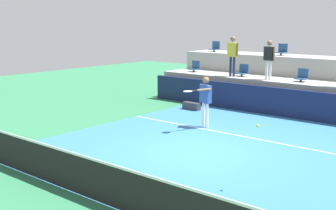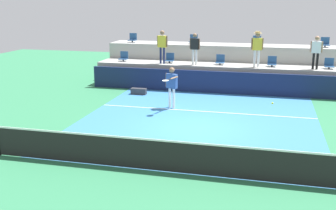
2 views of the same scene
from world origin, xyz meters
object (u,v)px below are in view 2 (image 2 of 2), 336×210
at_px(stadium_chair_lower_left, 170,59).
at_px(stadium_chair_lower_center, 220,60).
at_px(stadium_chair_lower_far_left, 124,57).
at_px(spectator_with_hat, 257,45).
at_px(spectator_leaning_on_rail, 316,50).
at_px(equipment_bag, 139,91).
at_px(stadium_chair_lower_right, 272,62).
at_px(stadium_chair_upper_right, 257,41).
at_px(spectator_in_white, 195,46).
at_px(stadium_chair_upper_left, 194,40).
at_px(stadium_chair_lower_far_right, 329,64).
at_px(spectator_in_grey, 162,44).
at_px(tennis_ball, 272,103).
at_px(tennis_player, 172,83).
at_px(stadium_chair_upper_far_right, 325,43).
at_px(stadium_chair_upper_far_left, 133,38).

relative_size(stadium_chair_lower_left, stadium_chair_lower_center, 1.00).
relative_size(stadium_chair_lower_far_left, stadium_chair_lower_center, 1.00).
distance_m(spectator_with_hat, spectator_leaning_on_rail, 2.79).
height_order(spectator_leaning_on_rail, equipment_bag, spectator_leaning_on_rail).
distance_m(stadium_chair_lower_left, stadium_chair_lower_right, 5.31).
xyz_separation_m(stadium_chair_upper_right, equipment_bag, (-5.42, -4.23, -2.16)).
xyz_separation_m(stadium_chair_lower_left, spectator_in_white, (1.41, -0.38, 0.75)).
bearing_deg(stadium_chair_lower_center, stadium_chair_lower_far_left, 180.00).
bearing_deg(stadium_chair_lower_left, stadium_chair_lower_center, 0.00).
relative_size(stadium_chair_upper_left, equipment_bag, 0.68).
relative_size(stadium_chair_upper_left, spectator_with_hat, 0.29).
bearing_deg(stadium_chair_lower_far_left, stadium_chair_lower_far_right, 0.00).
distance_m(spectator_in_grey, tennis_ball, 10.03).
bearing_deg(stadium_chair_lower_left, stadium_chair_lower_far_right, 0.00).
distance_m(tennis_player, spectator_in_grey, 4.65).
bearing_deg(stadium_chair_lower_far_right, spectator_leaning_on_rail, -151.12).
distance_m(spectator_in_white, equipment_bag, 3.77).
bearing_deg(stadium_chair_upper_far_right, tennis_player, -136.48).
bearing_deg(spectator_with_hat, stadium_chair_lower_far_right, 6.29).
distance_m(stadium_chair_upper_far_left, spectator_leaning_on_rail, 10.25).
relative_size(stadium_chair_upper_far_left, spectator_in_white, 0.32).
xyz_separation_m(stadium_chair_lower_far_left, stadium_chair_upper_far_right, (10.56, 1.80, 0.85)).
bearing_deg(stadium_chair_upper_far_left, stadium_chair_lower_far_right, -9.54).
relative_size(stadium_chair_upper_right, spectator_leaning_on_rail, 0.32).
relative_size(stadium_chair_upper_left, spectator_leaning_on_rail, 0.32).
bearing_deg(tennis_player, spectator_in_white, 87.22).
xyz_separation_m(stadium_chair_lower_far_right, spectator_in_grey, (-8.34, -0.38, 0.84)).
bearing_deg(spectator_with_hat, stadium_chair_upper_far_left, 163.19).
height_order(stadium_chair_lower_left, spectator_with_hat, spectator_with_hat).
bearing_deg(tennis_ball, stadium_chair_lower_right, 90.37).
bearing_deg(spectator_in_white, spectator_in_grey, -180.00).
relative_size(stadium_chair_lower_far_left, spectator_with_hat, 0.29).
bearing_deg(stadium_chair_lower_far_left, stadium_chair_upper_right, 14.32).
bearing_deg(stadium_chair_upper_right, spectator_leaning_on_rail, -37.08).
bearing_deg(spectator_in_white, equipment_bag, -139.42).
height_order(stadium_chair_lower_center, spectator_in_white, spectator_in_white).
relative_size(stadium_chair_upper_right, spectator_in_grey, 0.30).
bearing_deg(stadium_chair_upper_left, stadium_chair_lower_center, -45.67).
relative_size(stadium_chair_lower_left, stadium_chair_upper_right, 1.00).
bearing_deg(stadium_chair_lower_far_right, tennis_player, -145.95).
bearing_deg(stadium_chair_lower_center, spectator_with_hat, -11.71).
xyz_separation_m(stadium_chair_lower_far_right, stadium_chair_upper_far_left, (-10.71, 1.80, 0.85)).
distance_m(stadium_chair_lower_center, stadium_chair_upper_far_right, 5.62).
bearing_deg(stadium_chair_lower_far_right, stadium_chair_upper_right, 153.34).
relative_size(stadium_chair_lower_far_left, tennis_player, 0.29).
bearing_deg(stadium_chair_lower_far_left, stadium_chair_upper_left, 26.92).
bearing_deg(stadium_chair_lower_far_right, stadium_chair_upper_left, 165.76).
height_order(stadium_chair_lower_far_right, tennis_ball, stadium_chair_lower_far_right).
relative_size(stadium_chair_lower_center, spectator_in_white, 0.32).
height_order(stadium_chair_lower_far_left, stadium_chair_upper_far_left, stadium_chair_upper_far_left).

